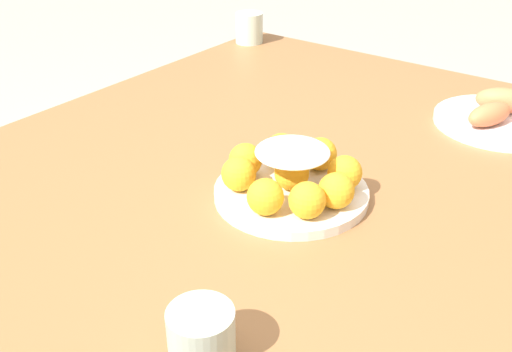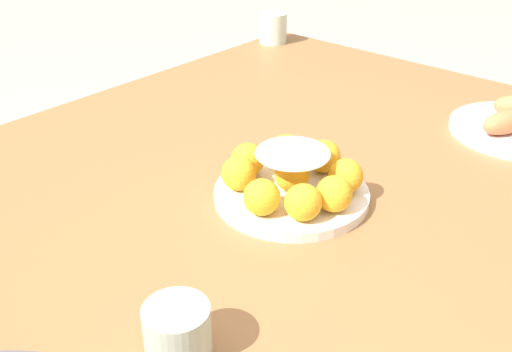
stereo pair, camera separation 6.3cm
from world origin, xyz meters
TOP-DOWN VIEW (x-y plane):
  - dining_table at (0.00, 0.00)m, footprint 1.58×1.03m
  - cake_plate at (-0.07, 0.08)m, footprint 0.24×0.24m
  - cup_near at (-0.69, -0.46)m, footprint 0.07×0.07m
  - cup_far at (0.26, 0.19)m, footprint 0.07×0.07m

SIDE VIEW (x-z plane):
  - dining_table at x=0.00m, z-range 0.30..1.08m
  - cup_far at x=0.26m, z-range 0.78..0.84m
  - cake_plate at x=-0.07m, z-range 0.77..0.86m
  - cup_near at x=-0.69m, z-range 0.78..0.86m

